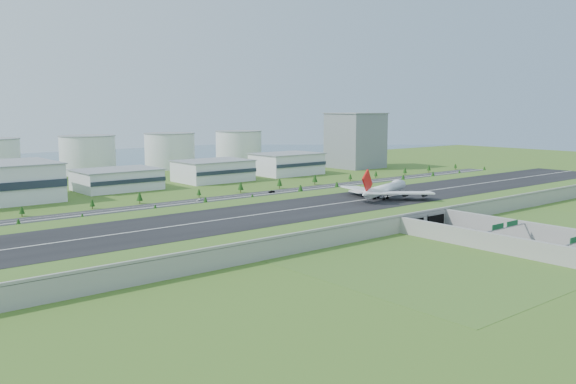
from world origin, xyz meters
TOP-DOWN VIEW (x-y plane):
  - ground at (0.00, 0.00)m, footprint 1200.00×1200.00m
  - airfield_deck at (0.00, -0.09)m, footprint 520.00×100.00m
  - underpass_road at (0.00, -99.42)m, footprint 38.80×120.40m
  - sign_gantry_near at (0.00, -95.04)m, footprint 38.70×0.70m
  - north_expressway at (0.00, 95.00)m, footprint 560.00×36.00m
  - tree_row at (4.95, 93.14)m, footprint 507.95×48.74m
  - hangar_mid_a at (-60.00, 190.00)m, footprint 58.00×42.00m
  - hangar_mid_b at (25.00, 190.00)m, footprint 58.00×42.00m
  - hangar_mid_c at (105.00, 190.00)m, footprint 58.00×42.00m
  - office_tower at (200.00, 195.00)m, footprint 46.00×46.00m
  - fuel_tank_b at (-35.00, 310.00)m, footprint 50.00×50.00m
  - fuel_tank_c at (50.00, 310.00)m, footprint 50.00×50.00m
  - fuel_tank_d at (135.00, 310.00)m, footprint 50.00×50.00m
  - bay_water at (0.00, 480.00)m, footprint 1200.00×260.00m
  - boeing_747 at (22.24, -3.09)m, footprint 61.20×56.90m
  - car_0 at (-8.47, -77.38)m, footprint 1.98×4.28m
  - car_1 at (-11.02, -114.49)m, footprint 3.25×5.26m
  - car_2 at (11.17, -71.93)m, footprint 3.01×5.20m
  - car_5 at (18.91, 102.25)m, footprint 5.21×3.33m
  - car_6 at (213.76, 86.31)m, footprint 6.52×3.82m
  - car_7 at (-41.91, 101.69)m, footprint 6.08×3.38m

SIDE VIEW (x-z plane):
  - ground at x=0.00m, z-range 0.00..0.00m
  - bay_water at x=0.00m, z-range 0.00..0.06m
  - north_expressway at x=0.00m, z-range 0.00..0.12m
  - car_2 at x=11.17m, z-range 0.12..1.48m
  - car_0 at x=-8.47m, z-range 0.12..1.54m
  - car_5 at x=18.91m, z-range 0.12..1.74m
  - car_1 at x=-11.02m, z-range 0.12..1.76m
  - car_7 at x=-41.91m, z-range 0.12..1.79m
  - car_6 at x=213.76m, z-range 0.12..1.83m
  - underpass_road at x=0.00m, z-range -0.57..7.43m
  - airfield_deck at x=0.00m, z-range -0.48..8.72m
  - tree_row at x=4.95m, z-range 0.41..8.88m
  - sign_gantry_near at x=0.00m, z-range 2.05..11.85m
  - hangar_mid_a at x=-60.00m, z-range 0.00..15.00m
  - hangar_mid_b at x=25.00m, z-range 0.00..17.00m
  - hangar_mid_c at x=105.00m, z-range 0.00..19.00m
  - boeing_747 at x=22.24m, z-range 3.77..23.42m
  - fuel_tank_b at x=-35.00m, z-range 0.00..35.00m
  - fuel_tank_c at x=50.00m, z-range 0.00..35.00m
  - fuel_tank_d at x=135.00m, z-range 0.00..35.00m
  - office_tower at x=200.00m, z-range 0.00..55.00m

